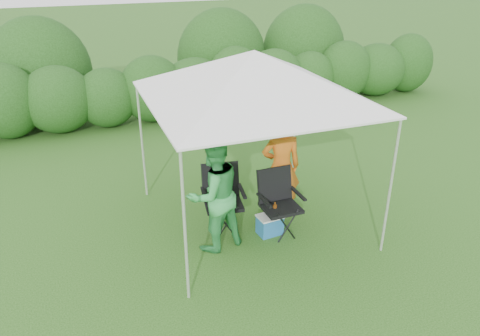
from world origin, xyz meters
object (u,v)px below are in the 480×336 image
object	(u,v)px
canopy	(254,75)
man	(281,167)
chair_right	(278,198)
woman	(214,194)
chair_left	(222,194)
cooler	(270,224)

from	to	relation	value
canopy	man	world-z (taller)	canopy
man	chair_right	bearing A→B (deg)	71.08
canopy	man	bearing A→B (deg)	-0.75
chair_right	woman	bearing A→B (deg)	-176.93
chair_left	cooler	world-z (taller)	chair_left
woman	cooler	distance (m)	1.18
woman	cooler	xyz separation A→B (m)	(0.92, 0.02, -0.73)
chair_right	chair_left	xyz separation A→B (m)	(-0.79, 0.41, 0.02)
man	woman	bearing A→B (deg)	30.49
man	woman	size ratio (longest dim) A/B	1.00
canopy	chair_right	xyz separation A→B (m)	(0.27, -0.42, -1.88)
chair_right	cooler	xyz separation A→B (m)	(-0.16, -0.06, -0.42)
chair_left	man	bearing A→B (deg)	9.12
canopy	man	distance (m)	1.64
chair_right	man	xyz separation A→B (m)	(0.23, 0.42, 0.31)
chair_right	man	world-z (taller)	man
cooler	chair_left	bearing A→B (deg)	137.21
canopy	cooler	size ratio (longest dim) A/B	7.44
chair_right	cooler	distance (m)	0.45
woman	chair_right	bearing A→B (deg)	169.43
canopy	woman	world-z (taller)	canopy
woman	cooler	bearing A→B (deg)	166.31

